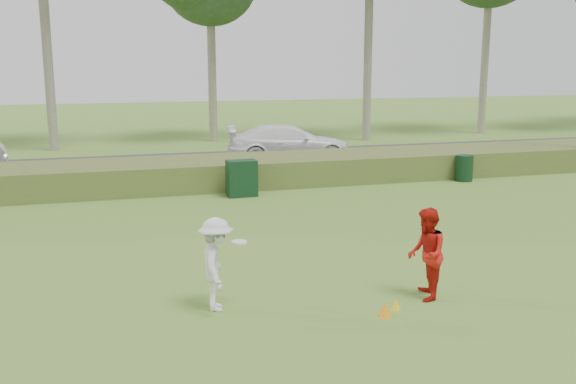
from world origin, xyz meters
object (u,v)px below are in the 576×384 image
object	(u,v)px
trash_bin	(464,168)
car_right	(289,143)
player_white	(216,264)
player_red	(426,254)
cone_orange	(385,310)
cone_yellow	(396,304)
utility_cabinet	(242,178)

from	to	relation	value
trash_bin	car_right	bearing A→B (deg)	128.20
player_white	player_red	world-z (taller)	player_red
car_right	cone_orange	bearing A→B (deg)	178.24
cone_yellow	utility_cabinet	world-z (taller)	utility_cabinet
cone_yellow	utility_cabinet	xyz separation A→B (m)	(-0.42, 10.03, 0.47)
player_white	cone_orange	bearing A→B (deg)	-104.37
cone_yellow	car_right	distance (m)	16.61
cone_yellow	cone_orange	bearing A→B (deg)	-143.30
cone_yellow	car_right	bearing A→B (deg)	79.42
player_red	car_right	bearing A→B (deg)	-165.94
player_white	utility_cabinet	distance (m)	9.46
utility_cabinet	trash_bin	world-z (taller)	utility_cabinet
player_white	cone_orange	size ratio (longest dim) A/B	6.56
player_white	utility_cabinet	xyz separation A→B (m)	(2.50, 9.12, -0.23)
player_red	trash_bin	xyz separation A→B (m)	(7.00, 10.00, -0.36)
player_red	utility_cabinet	world-z (taller)	player_red
trash_bin	utility_cabinet	bearing A→B (deg)	-177.82
player_white	trash_bin	size ratio (longest dim) A/B	1.74
cone_yellow	player_white	bearing A→B (deg)	162.68
player_white	utility_cabinet	bearing A→B (deg)	-6.04
player_red	trash_bin	bearing A→B (deg)	167.27
cone_yellow	utility_cabinet	bearing A→B (deg)	92.41
player_white	utility_cabinet	world-z (taller)	player_white
cone_yellow	utility_cabinet	size ratio (longest dim) A/B	0.18
cone_yellow	trash_bin	size ratio (longest dim) A/B	0.22
cone_yellow	trash_bin	distance (m)	12.93
cone_orange	car_right	distance (m)	16.90
utility_cabinet	car_right	size ratio (longest dim) A/B	0.22
player_white	cone_yellow	distance (m)	3.14
player_white	player_red	xyz separation A→B (m)	(3.66, -0.57, 0.02)
player_red	utility_cabinet	distance (m)	9.76
player_white	utility_cabinet	size ratio (longest dim) A/B	1.40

